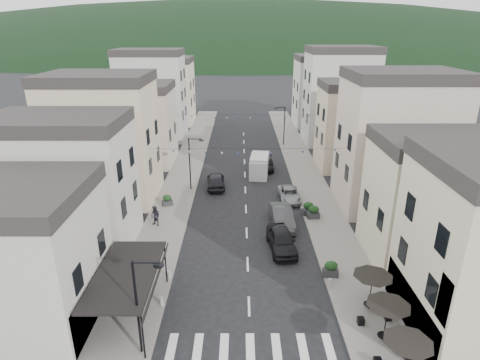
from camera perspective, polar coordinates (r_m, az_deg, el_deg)
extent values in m
cube|color=slate|center=(51.00, -7.78, 1.23)|extent=(4.00, 76.00, 0.12)
cube|color=slate|center=(51.17, 9.11, 1.22)|extent=(4.00, 76.00, 0.12)
ellipsoid|color=black|center=(316.01, 0.14, 17.91)|extent=(640.00, 360.00, 70.00)
cube|color=black|center=(25.78, -15.95, -12.68)|extent=(3.60, 7.50, 0.15)
cube|color=black|center=(25.64, -11.85, -13.83)|extent=(0.34, 7.50, 0.99)
cylinder|color=black|center=(23.66, -13.63, -20.82)|extent=(0.10, 0.10, 3.20)
cylinder|color=black|center=(29.11, -10.53, -11.69)|extent=(0.10, 0.10, 3.20)
cube|color=beige|center=(34.85, -23.53, -1.23)|extent=(10.00, 7.00, 10.00)
cube|color=#262323|center=(33.33, -24.89, 7.56)|extent=(10.20, 7.14, 1.00)
cube|color=#BCA58D|center=(43.38, -18.76, 4.99)|extent=(10.00, 8.00, 12.00)
cube|color=#262323|center=(42.18, -19.81, 13.49)|extent=(10.20, 8.16, 1.00)
cube|color=#B6A294|center=(54.81, -14.81, 7.24)|extent=(10.00, 8.00, 9.50)
cube|color=#262323|center=(53.87, -15.33, 12.66)|extent=(10.20, 8.16, 1.00)
cube|color=#ADADA7|center=(65.92, -12.41, 11.24)|extent=(10.00, 7.00, 13.00)
cube|color=#262323|center=(65.15, -12.91, 17.30)|extent=(10.20, 7.14, 1.00)
cube|color=beige|center=(77.70, -10.53, 12.05)|extent=(10.00, 9.00, 11.00)
cube|color=#262323|center=(77.02, -10.84, 16.46)|extent=(10.20, 9.18, 1.00)
cube|color=beige|center=(33.86, 26.52, -3.28)|extent=(10.00, 7.00, 9.00)
cube|color=#262323|center=(32.32, 27.94, 4.84)|extent=(10.20, 7.14, 1.00)
cube|color=#B6A294|center=(41.90, 21.18, 4.49)|extent=(10.00, 8.00, 12.50)
cube|color=#262323|center=(40.67, 22.45, 13.63)|extent=(10.20, 8.16, 1.00)
cube|color=#BCA58D|center=(53.20, 16.62, 6.93)|extent=(10.00, 7.00, 10.00)
cube|color=#262323|center=(52.21, 17.25, 12.78)|extent=(10.20, 7.14, 1.00)
cube|color=#ADADA7|center=(64.21, 13.87, 11.10)|extent=(10.00, 8.00, 13.50)
cube|color=#262323|center=(63.44, 14.46, 17.54)|extent=(10.20, 8.16, 1.00)
cube|color=beige|center=(75.94, 11.74, 11.95)|extent=(10.00, 9.00, 11.50)
cube|color=#262323|center=(75.25, 12.10, 16.65)|extent=(10.20, 9.18, 1.00)
cone|color=black|center=(23.00, 22.70, -20.97)|extent=(2.50, 2.50, 0.55)
cylinder|color=black|center=(25.64, 19.96, -18.78)|extent=(0.06, 0.06, 2.30)
cone|color=black|center=(24.98, 20.28, -16.82)|extent=(2.50, 2.50, 0.55)
cylinder|color=black|center=(26.13, 19.74, -20.10)|extent=(0.70, 0.70, 0.04)
cylinder|color=black|center=(27.72, 18.05, -15.16)|extent=(0.06, 0.06, 2.30)
cone|color=black|center=(27.10, 18.32, -13.27)|extent=(2.50, 2.50, 0.55)
cylinder|color=black|center=(28.17, 17.87, -16.45)|extent=(0.70, 0.70, 0.04)
cylinder|color=black|center=(23.21, -14.41, -17.35)|extent=(0.14, 0.14, 6.00)
cylinder|color=black|center=(21.40, -13.26, -11.37)|extent=(1.40, 0.10, 0.10)
cylinder|color=black|center=(21.34, -11.49, -11.78)|extent=(0.56, 0.56, 0.08)
cylinder|color=black|center=(44.24, -7.15, 2.18)|extent=(0.14, 0.14, 6.00)
cylinder|color=black|center=(43.31, -6.40, 5.82)|extent=(1.40, 0.10, 0.10)
cylinder|color=black|center=(43.28, -5.53, 5.64)|extent=(0.56, 0.56, 0.08)
cylinder|color=black|center=(61.57, 6.31, 7.60)|extent=(0.14, 0.14, 6.00)
cylinder|color=black|center=(60.89, 5.75, 10.26)|extent=(1.40, 0.10, 0.10)
cylinder|color=black|center=(60.86, 5.13, 10.13)|extent=(0.56, 0.56, 0.08)
cylinder|color=gray|center=(27.76, -11.07, -16.53)|extent=(0.26, 0.26, 0.60)
cylinder|color=gray|center=(30.15, -10.02, -13.08)|extent=(0.26, 0.26, 0.60)
cylinder|color=gray|center=(29.56, 12.67, -14.06)|extent=(0.26, 0.26, 0.60)
cylinder|color=black|center=(39.17, 0.88, 4.47)|extent=(19.00, 0.02, 0.02)
cone|color=beige|center=(40.05, -11.72, 4.12)|extent=(0.28, 0.28, 0.24)
cone|color=navy|center=(39.79, -9.47, 4.03)|extent=(0.28, 0.28, 0.24)
cone|color=beige|center=(39.58, -7.19, 3.94)|extent=(0.28, 0.28, 0.24)
cone|color=navy|center=(39.43, -4.90, 3.87)|extent=(0.28, 0.28, 0.24)
cone|color=beige|center=(39.34, -2.60, 3.82)|extent=(0.28, 0.28, 0.24)
cone|color=navy|center=(39.31, -0.28, 3.79)|extent=(0.28, 0.28, 0.24)
cone|color=beige|center=(39.33, 2.03, 3.78)|extent=(0.28, 0.28, 0.24)
cone|color=navy|center=(39.41, 4.33, 3.81)|extent=(0.28, 0.28, 0.24)
cone|color=beige|center=(39.55, 6.63, 3.86)|extent=(0.28, 0.28, 0.24)
cone|color=navy|center=(39.74, 8.91, 3.92)|extent=(0.28, 0.28, 0.24)
cone|color=beige|center=(40.00, 11.16, 4.01)|extent=(0.28, 0.28, 0.24)
cone|color=navy|center=(40.31, 13.38, 4.09)|extent=(0.28, 0.28, 0.24)
cylinder|color=black|center=(54.70, 0.64, 9.25)|extent=(19.00, 0.02, 0.02)
cone|color=beige|center=(55.33, -8.53, 8.96)|extent=(0.28, 0.28, 0.24)
cone|color=navy|center=(55.14, -6.88, 8.90)|extent=(0.28, 0.28, 0.24)
cone|color=beige|center=(54.99, -5.21, 8.85)|extent=(0.28, 0.28, 0.24)
cone|color=navy|center=(54.89, -3.55, 8.80)|extent=(0.28, 0.28, 0.24)
cone|color=beige|center=(54.82, -1.87, 8.77)|extent=(0.28, 0.28, 0.24)
cone|color=navy|center=(54.80, -0.20, 8.75)|extent=(0.28, 0.28, 0.24)
cone|color=beige|center=(54.81, 1.48, 8.75)|extent=(0.28, 0.28, 0.24)
cone|color=navy|center=(54.87, 3.15, 8.76)|extent=(0.28, 0.28, 0.24)
cone|color=beige|center=(54.97, 4.82, 8.79)|extent=(0.28, 0.28, 0.24)
cone|color=navy|center=(55.11, 6.48, 8.83)|extent=(0.28, 0.28, 0.24)
cone|color=beige|center=(55.29, 8.13, 8.88)|extent=(0.28, 0.28, 0.24)
cone|color=navy|center=(55.52, 9.78, 8.93)|extent=(0.28, 0.28, 0.24)
imported|color=black|center=(33.21, 5.93, -8.52)|extent=(2.50, 5.17, 1.70)
imported|color=#38383B|center=(37.07, 5.98, -5.20)|extent=(2.13, 5.28, 1.71)
imported|color=gray|center=(42.49, 7.03, -2.03)|extent=(2.24, 4.63, 1.27)
imported|color=black|center=(51.36, 3.80, 2.21)|extent=(1.96, 4.45, 1.27)
imported|color=black|center=(45.50, -3.47, -0.05)|extent=(2.31, 5.01, 1.66)
cube|color=#BCBCBE|center=(49.44, 2.78, 2.06)|extent=(2.71, 5.56, 2.23)
cube|color=#BCBCBE|center=(48.44, 2.75, 3.11)|extent=(2.45, 3.78, 0.56)
cylinder|color=black|center=(47.86, 1.54, 0.50)|extent=(0.37, 0.81, 0.78)
cylinder|color=black|center=(47.75, 3.67, 0.42)|extent=(0.37, 0.81, 0.78)
cylinder|color=black|center=(51.63, 1.93, 2.06)|extent=(0.37, 0.81, 0.78)
cylinder|color=black|center=(51.53, 3.91, 1.98)|extent=(0.37, 0.81, 0.78)
imported|color=black|center=(31.89, -12.18, -9.99)|extent=(0.69, 0.51, 1.72)
imported|color=#25202B|center=(37.26, -11.95, -5.05)|extent=(1.17, 1.10, 1.91)
cube|color=#2D2D30|center=(30.27, -13.27, -13.36)|extent=(0.97, 0.62, 0.45)
ellipsoid|color=#163213|center=(30.00, -13.35, -12.57)|extent=(0.80, 0.51, 0.58)
cube|color=#2D2C2F|center=(41.47, -10.28, -3.21)|extent=(1.16, 0.92, 0.51)
ellipsoid|color=#163213|center=(41.24, -10.33, -2.50)|extent=(0.90, 0.57, 0.65)
cube|color=#2C2B2E|center=(30.66, 12.73, -12.72)|extent=(1.13, 0.67, 0.55)
ellipsoid|color=#163213|center=(30.34, 12.82, -11.77)|extent=(0.97, 0.61, 0.70)
cube|color=#2F3032|center=(39.43, 9.66, -4.45)|extent=(1.28, 0.94, 0.57)
ellipsoid|color=#163213|center=(39.16, 9.71, -3.61)|extent=(1.01, 0.64, 0.73)
cube|color=#2D2D2F|center=(38.76, 10.39, -4.96)|extent=(1.18, 0.70, 0.57)
ellipsoid|color=#163213|center=(38.49, 10.45, -4.11)|extent=(1.01, 0.64, 0.73)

